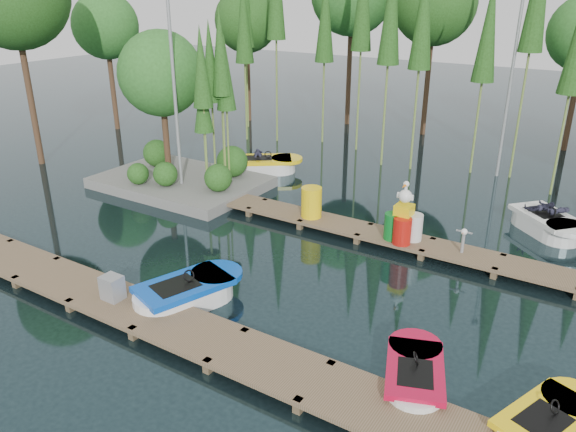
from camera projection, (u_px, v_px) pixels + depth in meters
The scene contains 16 objects.
ground_plane at pixel (265, 253), 16.48m from camera, with size 90.00×90.00×0.00m, color #1A2C30.
near_dock at pixel (153, 317), 12.88m from camera, with size 18.00×1.50×0.50m.
far_dock at pixel (335, 224), 17.84m from camera, with size 15.00×1.20×0.50m.
island at pixel (175, 103), 20.95m from camera, with size 6.20×4.20×6.75m.
tree_screen at pixel (366, 15), 23.40m from camera, with size 34.42×18.53×10.31m.
lamp_island at pixel (174, 78), 19.52m from camera, with size 0.30×0.30×7.25m.
lamp_rear at pixel (512, 70), 21.44m from camera, with size 0.30×0.30×7.25m.
boat_blue at pixel (187, 294), 13.74m from camera, with size 2.15×3.14×0.97m.
boat_red at pixel (414, 377), 10.91m from camera, with size 1.85×2.63×0.81m.
boat_yellow_near at pixel (548, 427), 9.68m from camera, with size 1.90×2.66×0.82m.
boat_yellow_far at pixel (265, 165), 23.44m from camera, with size 3.11×2.74×1.45m.
boat_white_far at pixel (548, 224), 17.69m from camera, with size 2.99×2.87×1.35m.
utility_cabinet at pixel (112, 288), 13.39m from camera, with size 0.49×0.41×0.59m, color gray.
yellow_barrel at pixel (311, 202), 18.06m from camera, with size 0.66×0.66×0.99m, color yellow.
drum_cluster at pixel (403, 224), 16.35m from camera, with size 1.06×0.97×1.83m.
seagull_post at pixel (464, 237), 15.63m from camera, with size 0.45×0.24×0.72m.
Camera 1 is at (8.53, -12.13, 7.31)m, focal length 35.00 mm.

